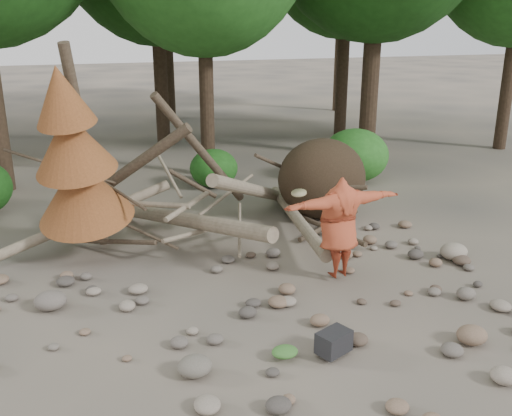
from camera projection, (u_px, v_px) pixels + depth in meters
name	position (u px, v px, depth m)	size (l,w,h in m)	color
ground	(290.00, 313.00, 9.59)	(120.00, 120.00, 0.00)	#514C44
deadfall_pile	(301.00, 183.00, 13.72)	(8.55, 5.24, 3.30)	#332619
dead_conifer	(76.00, 160.00, 10.98)	(2.06, 2.16, 4.35)	#4C3F30
bush_mid	(214.00, 168.00, 16.66)	(1.40, 1.40, 1.12)	#22601B
bush_right	(355.00, 155.00, 17.18)	(2.00, 2.00, 1.60)	#2B7123
frisbee_thrower	(339.00, 227.00, 10.53)	(2.40, 0.99, 1.93)	#AF4327
backpack	(334.00, 345.00, 8.33)	(0.49, 0.33, 0.33)	black
cloth_green	(285.00, 355.00, 8.26)	(0.39, 0.33, 0.15)	#376A2A
cloth_orange	(338.00, 340.00, 8.66)	(0.30, 0.25, 0.11)	#BC6420
boulder_front_left	(195.00, 366.00, 7.86)	(0.48, 0.43, 0.29)	#696257
boulder_front_right	(472.00, 335.00, 8.65)	(0.47, 0.43, 0.28)	#79604C
boulder_mid_right	(454.00, 251.00, 11.68)	(0.57, 0.51, 0.34)	gray
boulder_mid_left	(50.00, 301.00, 9.66)	(0.54, 0.48, 0.32)	#675F57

